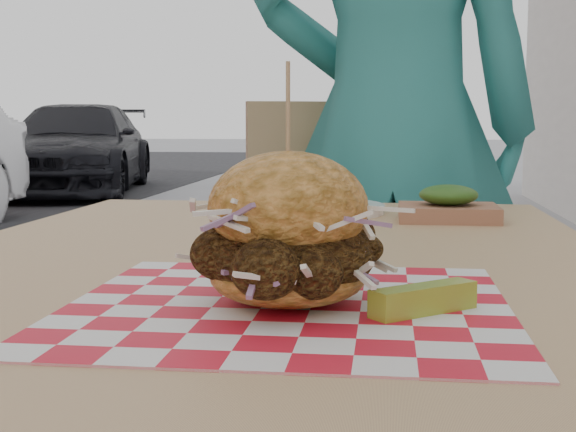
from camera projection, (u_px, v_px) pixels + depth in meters
The scene contains 9 objects.
diner at pixel (394, 126), 1.79m from camera, with size 0.65×0.43×1.78m, color teal.
car_dark at pixel (76, 148), 10.22m from camera, with size 1.58×3.89×1.13m, color black.
patio_table at pixel (267, 320), 0.94m from camera, with size 0.80×1.20×0.75m.
patio_chair at pixel (316, 268), 1.92m from camera, with size 0.52×0.53×0.95m.
paper_liner at pixel (288, 305), 0.66m from camera, with size 0.36×0.36×0.00m, color red.
sandwich at pixel (288, 238), 0.65m from camera, with size 0.17×0.17×0.20m.
pickle_spear at pixel (424, 299), 0.63m from camera, with size 0.10×0.02×0.02m, color #ACAE32.
place_setting at pixel (304, 208), 1.34m from camera, with size 0.27×0.27×0.02m.
kraft_tray at pixel (448, 206), 1.23m from camera, with size 0.15×0.12×0.06m.
Camera 1 is at (0.34, -1.15, 0.90)m, focal length 50.00 mm.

